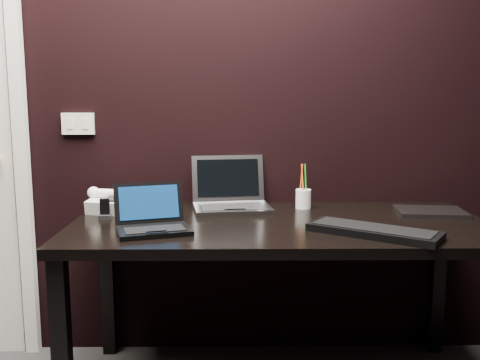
{
  "coord_description": "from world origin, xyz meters",
  "views": [
    {
      "loc": [
        0.11,
        -0.73,
        1.24
      ],
      "look_at": [
        0.13,
        1.35,
        0.92
      ],
      "focal_mm": 40.0,
      "sensor_mm": 36.0,
      "label": 1
    }
  ],
  "objects_px": {
    "desk": "(280,240)",
    "closed_laptop": "(430,212)",
    "netbook": "(152,222)",
    "mobile_phone": "(105,211)",
    "desk_phone": "(115,202)",
    "silver_laptop": "(231,200)",
    "pen_cup": "(303,198)",
    "ext_keyboard": "(374,231)"
  },
  "relations": [
    {
      "from": "desk",
      "to": "closed_laptop",
      "type": "xyz_separation_m",
      "value": [
        0.66,
        0.13,
        0.09
      ]
    },
    {
      "from": "desk",
      "to": "netbook",
      "type": "relative_size",
      "value": 5.22
    },
    {
      "from": "desk",
      "to": "mobile_phone",
      "type": "distance_m",
      "value": 0.74
    },
    {
      "from": "desk_phone",
      "to": "mobile_phone",
      "type": "height_order",
      "value": "desk_phone"
    },
    {
      "from": "desk",
      "to": "silver_laptop",
      "type": "xyz_separation_m",
      "value": [
        -0.2,
        0.24,
        0.12
      ]
    },
    {
      "from": "closed_laptop",
      "to": "desk_phone",
      "type": "bearing_deg",
      "value": 177.6
    },
    {
      "from": "netbook",
      "to": "pen_cup",
      "type": "height_order",
      "value": "pen_cup"
    },
    {
      "from": "netbook",
      "to": "desk_phone",
      "type": "xyz_separation_m",
      "value": [
        -0.22,
        0.34,
        0.01
      ]
    },
    {
      "from": "closed_laptop",
      "to": "mobile_phone",
      "type": "bearing_deg",
      "value": -177.0
    },
    {
      "from": "pen_cup",
      "to": "closed_laptop",
      "type": "bearing_deg",
      "value": -13.49
    },
    {
      "from": "silver_laptop",
      "to": "ext_keyboard",
      "type": "relative_size",
      "value": 0.77
    },
    {
      "from": "silver_laptop",
      "to": "closed_laptop",
      "type": "relative_size",
      "value": 1.23
    },
    {
      "from": "ext_keyboard",
      "to": "pen_cup",
      "type": "distance_m",
      "value": 0.52
    },
    {
      "from": "desk",
      "to": "closed_laptop",
      "type": "relative_size",
      "value": 5.57
    },
    {
      "from": "netbook",
      "to": "desk_phone",
      "type": "relative_size",
      "value": 1.3
    },
    {
      "from": "desk",
      "to": "mobile_phone",
      "type": "height_order",
      "value": "mobile_phone"
    },
    {
      "from": "netbook",
      "to": "closed_laptop",
      "type": "bearing_deg",
      "value": 13.68
    },
    {
      "from": "netbook",
      "to": "desk_phone",
      "type": "height_order",
      "value": "netbook"
    },
    {
      "from": "desk",
      "to": "netbook",
      "type": "height_order",
      "value": "netbook"
    },
    {
      "from": "desk_phone",
      "to": "pen_cup",
      "type": "height_order",
      "value": "pen_cup"
    },
    {
      "from": "desk_phone",
      "to": "netbook",
      "type": "bearing_deg",
      "value": -57.41
    },
    {
      "from": "desk",
      "to": "desk_phone",
      "type": "distance_m",
      "value": 0.75
    },
    {
      "from": "netbook",
      "to": "closed_laptop",
      "type": "distance_m",
      "value": 1.2
    },
    {
      "from": "closed_laptop",
      "to": "desk_phone",
      "type": "distance_m",
      "value": 1.38
    },
    {
      "from": "netbook",
      "to": "pen_cup",
      "type": "distance_m",
      "value": 0.75
    },
    {
      "from": "desk",
      "to": "desk_phone",
      "type": "xyz_separation_m",
      "value": [
        -0.72,
        0.19,
        0.12
      ]
    },
    {
      "from": "desk",
      "to": "mobile_phone",
      "type": "bearing_deg",
      "value": 175.38
    },
    {
      "from": "closed_laptop",
      "to": "pen_cup",
      "type": "height_order",
      "value": "pen_cup"
    },
    {
      "from": "desk",
      "to": "ext_keyboard",
      "type": "xyz_separation_m",
      "value": [
        0.33,
        -0.22,
        0.09
      ]
    },
    {
      "from": "ext_keyboard",
      "to": "desk_phone",
      "type": "height_order",
      "value": "desk_phone"
    },
    {
      "from": "desk",
      "to": "ext_keyboard",
      "type": "relative_size",
      "value": 3.48
    },
    {
      "from": "desk",
      "to": "closed_laptop",
      "type": "bearing_deg",
      "value": 11.24
    },
    {
      "from": "ext_keyboard",
      "to": "desk_phone",
      "type": "relative_size",
      "value": 1.94
    },
    {
      "from": "closed_laptop",
      "to": "pen_cup",
      "type": "relative_size",
      "value": 1.49
    },
    {
      "from": "desk_phone",
      "to": "mobile_phone",
      "type": "distance_m",
      "value": 0.13
    },
    {
      "from": "desk",
      "to": "desk_phone",
      "type": "height_order",
      "value": "desk_phone"
    },
    {
      "from": "pen_cup",
      "to": "silver_laptop",
      "type": "bearing_deg",
      "value": -176.55
    },
    {
      "from": "netbook",
      "to": "ext_keyboard",
      "type": "xyz_separation_m",
      "value": [
        0.83,
        -0.07,
        -0.02
      ]
    },
    {
      "from": "desk",
      "to": "netbook",
      "type": "distance_m",
      "value": 0.53
    },
    {
      "from": "silver_laptop",
      "to": "mobile_phone",
      "type": "relative_size",
      "value": 4.47
    },
    {
      "from": "ext_keyboard",
      "to": "mobile_phone",
      "type": "bearing_deg",
      "value": 165.26
    },
    {
      "from": "closed_laptop",
      "to": "mobile_phone",
      "type": "relative_size",
      "value": 3.64
    }
  ]
}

